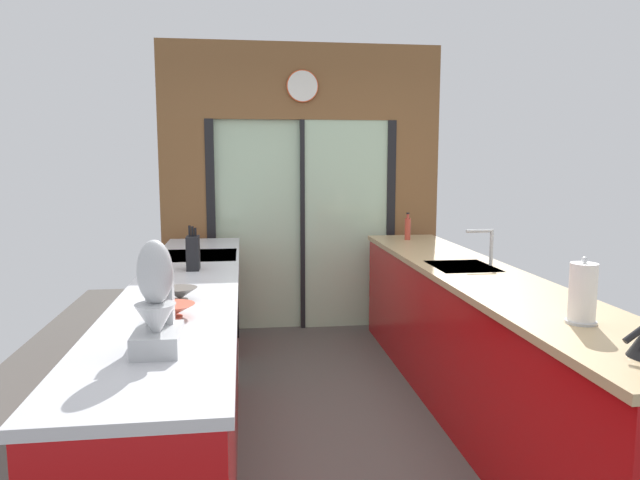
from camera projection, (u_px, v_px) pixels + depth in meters
name	position (u px, v px, depth m)	size (l,w,h in m)	color
ground_plane	(330.00, 402.00, 3.99)	(5.04, 7.60, 0.02)	#4C4742
back_wall_unit	(302.00, 171.00, 5.55)	(2.64, 0.12, 2.70)	brown
left_counter_run	(185.00, 365.00, 3.34)	(0.62, 3.80, 0.92)	#AD0C0F
right_counter_run	(477.00, 343.00, 3.75)	(0.62, 3.80, 0.92)	#AD0C0F
sink_faucet	(487.00, 241.00, 3.93)	(0.19, 0.02, 0.25)	#B7BABC
oven_range	(199.00, 315.00, 4.44)	(0.60, 0.60, 0.92)	#B7BABC
mixing_bowl_near	(172.00, 310.00, 2.64)	(0.20, 0.20, 0.06)	#BC4C38
mixing_bowl_far	(180.00, 293.00, 2.96)	(0.18, 0.18, 0.07)	#514C47
knife_block	(193.00, 253.00, 3.78)	(0.08, 0.14, 0.29)	black
stand_mixer	(157.00, 308.00, 2.17)	(0.17, 0.27, 0.42)	#B7BABC
soap_bottle	(408.00, 228.00, 5.21)	(0.05, 0.05, 0.24)	#B23D2D
paper_towel_roll	(583.00, 294.00, 2.54)	(0.13, 0.13, 0.29)	#B7BABC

